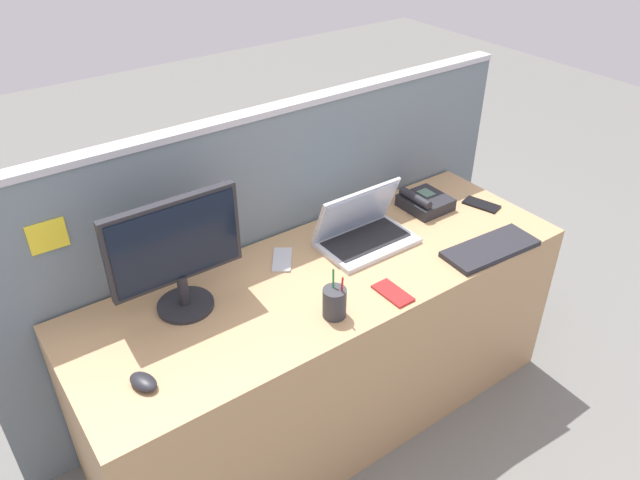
{
  "coord_description": "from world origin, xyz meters",
  "views": [
    {
      "loc": [
        -1.08,
        -1.46,
        2.08
      ],
      "look_at": [
        0.0,
        0.05,
        0.86
      ],
      "focal_mm": 34.26,
      "sensor_mm": 36.0,
      "label": 1
    }
  ],
  "objects_px": {
    "pen_cup": "(335,302)",
    "cell_phone_red_case": "(393,293)",
    "cell_phone_silver_slab": "(282,260)",
    "desktop_monitor": "(176,250)",
    "computer_mouse_right_hand": "(143,382)",
    "desk_phone": "(424,202)",
    "cell_phone_black_slab": "(481,205)",
    "laptop": "(363,229)",
    "keyboard_main": "(490,249)"
  },
  "relations": [
    {
      "from": "pen_cup",
      "to": "cell_phone_red_case",
      "type": "distance_m",
      "value": 0.24
    },
    {
      "from": "cell_phone_silver_slab",
      "to": "desktop_monitor",
      "type": "bearing_deg",
      "value": -140.23
    },
    {
      "from": "computer_mouse_right_hand",
      "to": "cell_phone_red_case",
      "type": "bearing_deg",
      "value": -23.92
    },
    {
      "from": "desktop_monitor",
      "to": "desk_phone",
      "type": "bearing_deg",
      "value": 0.21
    },
    {
      "from": "cell_phone_black_slab",
      "to": "cell_phone_silver_slab",
      "type": "relative_size",
      "value": 1.01
    },
    {
      "from": "cell_phone_silver_slab",
      "to": "cell_phone_red_case",
      "type": "bearing_deg",
      "value": -27.05
    },
    {
      "from": "desktop_monitor",
      "to": "laptop",
      "type": "height_order",
      "value": "desktop_monitor"
    },
    {
      "from": "keyboard_main",
      "to": "cell_phone_red_case",
      "type": "relative_size",
      "value": 2.61
    },
    {
      "from": "pen_cup",
      "to": "cell_phone_red_case",
      "type": "xyz_separation_m",
      "value": [
        0.24,
        -0.03,
        -0.05
      ]
    },
    {
      "from": "keyboard_main",
      "to": "desktop_monitor",
      "type": "bearing_deg",
      "value": 164.62
    },
    {
      "from": "keyboard_main",
      "to": "desk_phone",
      "type": "bearing_deg",
      "value": 90.89
    },
    {
      "from": "desk_phone",
      "to": "desktop_monitor",
      "type": "bearing_deg",
      "value": -179.79
    },
    {
      "from": "keyboard_main",
      "to": "pen_cup",
      "type": "relative_size",
      "value": 2.23
    },
    {
      "from": "laptop",
      "to": "pen_cup",
      "type": "height_order",
      "value": "laptop"
    },
    {
      "from": "pen_cup",
      "to": "computer_mouse_right_hand",
      "type": "bearing_deg",
      "value": 173.66
    },
    {
      "from": "desk_phone",
      "to": "keyboard_main",
      "type": "height_order",
      "value": "desk_phone"
    },
    {
      "from": "computer_mouse_right_hand",
      "to": "cell_phone_silver_slab",
      "type": "bearing_deg",
      "value": 6.55
    },
    {
      "from": "keyboard_main",
      "to": "computer_mouse_right_hand",
      "type": "distance_m",
      "value": 1.37
    },
    {
      "from": "pen_cup",
      "to": "cell_phone_silver_slab",
      "type": "bearing_deg",
      "value": 85.54
    },
    {
      "from": "desk_phone",
      "to": "cell_phone_silver_slab",
      "type": "relative_size",
      "value": 1.23
    },
    {
      "from": "computer_mouse_right_hand",
      "to": "cell_phone_black_slab",
      "type": "relative_size",
      "value": 0.65
    },
    {
      "from": "cell_phone_black_slab",
      "to": "cell_phone_red_case",
      "type": "relative_size",
      "value": 1.03
    },
    {
      "from": "desk_phone",
      "to": "cell_phone_silver_slab",
      "type": "distance_m",
      "value": 0.71
    },
    {
      "from": "desktop_monitor",
      "to": "cell_phone_black_slab",
      "type": "distance_m",
      "value": 1.38
    },
    {
      "from": "desk_phone",
      "to": "pen_cup",
      "type": "distance_m",
      "value": 0.82
    },
    {
      "from": "keyboard_main",
      "to": "computer_mouse_right_hand",
      "type": "relative_size",
      "value": 3.93
    },
    {
      "from": "laptop",
      "to": "cell_phone_black_slab",
      "type": "bearing_deg",
      "value": -7.86
    },
    {
      "from": "desktop_monitor",
      "to": "computer_mouse_right_hand",
      "type": "bearing_deg",
      "value": -133.68
    },
    {
      "from": "computer_mouse_right_hand",
      "to": "pen_cup",
      "type": "distance_m",
      "value": 0.65
    },
    {
      "from": "desk_phone",
      "to": "laptop",
      "type": "bearing_deg",
      "value": -172.96
    },
    {
      "from": "laptop",
      "to": "pen_cup",
      "type": "bearing_deg",
      "value": -140.57
    },
    {
      "from": "cell_phone_black_slab",
      "to": "desktop_monitor",
      "type": "bearing_deg",
      "value": 157.79
    },
    {
      "from": "cell_phone_black_slab",
      "to": "laptop",
      "type": "bearing_deg",
      "value": 155.27
    },
    {
      "from": "pen_cup",
      "to": "keyboard_main",
      "type": "bearing_deg",
      "value": -3.73
    },
    {
      "from": "desk_phone",
      "to": "cell_phone_silver_slab",
      "type": "xyz_separation_m",
      "value": [
        -0.71,
        0.03,
        -0.03
      ]
    },
    {
      "from": "pen_cup",
      "to": "cell_phone_silver_slab",
      "type": "distance_m",
      "value": 0.37
    },
    {
      "from": "desktop_monitor",
      "to": "cell_phone_silver_slab",
      "type": "distance_m",
      "value": 0.48
    },
    {
      "from": "keyboard_main",
      "to": "pen_cup",
      "type": "bearing_deg",
      "value": -179.89
    },
    {
      "from": "laptop",
      "to": "pen_cup",
      "type": "relative_size",
      "value": 2.11
    },
    {
      "from": "desk_phone",
      "to": "cell_phone_red_case",
      "type": "height_order",
      "value": "desk_phone"
    },
    {
      "from": "laptop",
      "to": "cell_phone_silver_slab",
      "type": "bearing_deg",
      "value": 167.56
    },
    {
      "from": "keyboard_main",
      "to": "cell_phone_silver_slab",
      "type": "distance_m",
      "value": 0.81
    },
    {
      "from": "laptop",
      "to": "keyboard_main",
      "type": "height_order",
      "value": "laptop"
    },
    {
      "from": "keyboard_main",
      "to": "cell_phone_black_slab",
      "type": "bearing_deg",
      "value": 51.13
    },
    {
      "from": "desktop_monitor",
      "to": "laptop",
      "type": "xyz_separation_m",
      "value": [
        0.75,
        -0.04,
        -0.17
      ]
    },
    {
      "from": "laptop",
      "to": "cell_phone_silver_slab",
      "type": "relative_size",
      "value": 2.44
    },
    {
      "from": "cell_phone_black_slab",
      "to": "cell_phone_red_case",
      "type": "xyz_separation_m",
      "value": [
        -0.73,
        -0.24,
        0.0
      ]
    },
    {
      "from": "desktop_monitor",
      "to": "keyboard_main",
      "type": "xyz_separation_m",
      "value": [
        1.11,
        -0.39,
        -0.22
      ]
    },
    {
      "from": "desktop_monitor",
      "to": "keyboard_main",
      "type": "bearing_deg",
      "value": -19.22
    },
    {
      "from": "desktop_monitor",
      "to": "cell_phone_red_case",
      "type": "bearing_deg",
      "value": -30.64
    }
  ]
}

